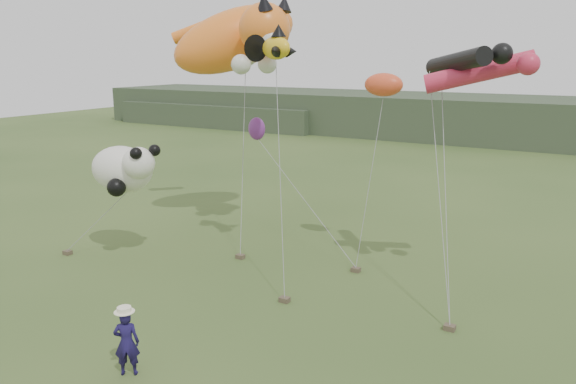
# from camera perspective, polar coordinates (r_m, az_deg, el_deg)

# --- Properties ---
(ground) EXTENTS (120.00, 120.00, 0.00)m
(ground) POSITION_cam_1_polar(r_m,az_deg,el_deg) (16.18, -8.16, -15.03)
(ground) COLOR #385123
(ground) RESTS_ON ground
(headland) EXTENTS (90.00, 13.00, 4.00)m
(headland) POSITION_cam_1_polar(r_m,az_deg,el_deg) (57.34, 17.82, 7.12)
(headland) COLOR #2D3D28
(headland) RESTS_ON ground
(festival_attendant) EXTENTS (0.75, 0.69, 1.71)m
(festival_attendant) POSITION_cam_1_polar(r_m,az_deg,el_deg) (14.84, -16.07, -14.49)
(festival_attendant) COLOR #1A1245
(festival_attendant) RESTS_ON ground
(sandbag_anchors) EXTENTS (15.23, 4.31, 0.16)m
(sandbag_anchors) POSITION_cam_1_polar(r_m,az_deg,el_deg) (20.14, -2.10, -8.70)
(sandbag_anchors) COLOR brown
(sandbag_anchors) RESTS_ON ground
(cat_kite) EXTENTS (7.23, 5.81, 4.11)m
(cat_kite) POSITION_cam_1_polar(r_m,az_deg,el_deg) (24.48, -4.87, 15.30)
(cat_kite) COLOR orange
(cat_kite) RESTS_ON ground
(fish_kite) EXTENTS (2.60, 1.72, 1.26)m
(fish_kite) POSITION_cam_1_polar(r_m,az_deg,el_deg) (20.20, -2.19, 14.48)
(fish_kite) COLOR yellow
(fish_kite) RESTS_ON ground
(tube_kites) EXTENTS (3.76, 2.74, 1.57)m
(tube_kites) POSITION_cam_1_polar(r_m,az_deg,el_deg) (18.69, 18.64, 12.03)
(tube_kites) COLOR black
(tube_kites) RESTS_ON ground
(panda_kite) EXTENTS (3.16, 2.05, 1.97)m
(panda_kite) POSITION_cam_1_polar(r_m,az_deg,el_deg) (22.33, -16.29, 2.28)
(panda_kite) COLOR white
(panda_kite) RESTS_ON ground
(misc_kites) EXTENTS (7.98, 2.74, 3.18)m
(misc_kites) POSITION_cam_1_polar(r_m,az_deg,el_deg) (22.48, 4.69, 9.11)
(misc_kites) COLOR #ED4E29
(misc_kites) RESTS_ON ground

